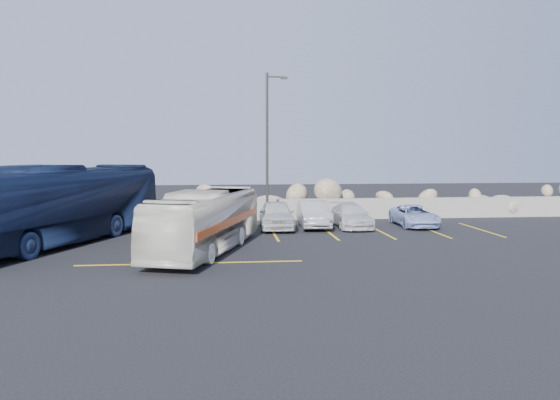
{
  "coord_description": "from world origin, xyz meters",
  "views": [
    {
      "loc": [
        0.18,
        -19.07,
        3.99
      ],
      "look_at": [
        2.6,
        4.0,
        1.88
      ],
      "focal_mm": 35.0,
      "sensor_mm": 36.0,
      "label": 1
    }
  ],
  "objects": [
    {
      "name": "car_a",
      "position": [
        2.88,
        8.45,
        0.72
      ],
      "size": [
        1.88,
        4.3,
        1.44
      ],
      "primitive_type": "imported",
      "rotation": [
        0.0,
        0.0,
        -0.04
      ],
      "color": "silver",
      "rests_on": "ground"
    },
    {
      "name": "car_c",
      "position": [
        6.79,
        8.57,
        0.6
      ],
      "size": [
        1.72,
        4.12,
        1.19
      ],
      "primitive_type": "imported",
      "rotation": [
        0.0,
        0.0,
        0.01
      ],
      "color": "silver",
      "rests_on": "ground"
    },
    {
      "name": "vintage_bus",
      "position": [
        -0.5,
        2.44,
        1.22
      ],
      "size": [
        4.56,
        9.01,
        2.45
      ],
      "primitive_type": "imported",
      "rotation": [
        0.0,
        0.0,
        -0.3
      ],
      "color": "silver",
      "rests_on": "ground"
    },
    {
      "name": "ground",
      "position": [
        0.0,
        0.0,
        0.0
      ],
      "size": [
        90.0,
        90.0,
        0.0
      ],
      "primitive_type": "plane",
      "color": "black",
      "rests_on": "ground"
    },
    {
      "name": "parking_lines",
      "position": [
        4.64,
        5.57,
        0.01
      ],
      "size": [
        18.16,
        9.36,
        0.01
      ],
      "color": "gold",
      "rests_on": "ground"
    },
    {
      "name": "car_b",
      "position": [
        4.85,
        8.75,
        0.67
      ],
      "size": [
        1.6,
        4.15,
        1.35
      ],
      "primitive_type": "imported",
      "rotation": [
        0.0,
        0.0,
        -0.04
      ],
      "color": "#A5A5AA",
      "rests_on": "ground"
    },
    {
      "name": "car_d",
      "position": [
        10.22,
        8.6,
        0.55
      ],
      "size": [
        1.96,
        4.04,
        1.11
      ],
      "primitive_type": "imported",
      "rotation": [
        0.0,
        0.0,
        -0.03
      ],
      "color": "#9AADDB",
      "rests_on": "ground"
    },
    {
      "name": "riprap_pile",
      "position": [
        0.0,
        13.2,
        1.3
      ],
      "size": [
        54.0,
        2.8,
        2.6
      ],
      "primitive_type": null,
      "color": "#867158",
      "rests_on": "ground"
    },
    {
      "name": "tour_coach",
      "position": [
        -6.88,
        4.86,
        1.69
      ],
      "size": [
        7.21,
        12.34,
        3.39
      ],
      "primitive_type": "imported",
      "rotation": [
        0.0,
        0.0,
        -0.39
      ],
      "color": "#101A36",
      "rests_on": "ground"
    },
    {
      "name": "seawall",
      "position": [
        0.0,
        12.0,
        0.6
      ],
      "size": [
        60.0,
        0.4,
        1.2
      ],
      "primitive_type": "cube",
      "color": "gray",
      "rests_on": "ground"
    },
    {
      "name": "lamppost",
      "position": [
        2.56,
        9.5,
        4.3
      ],
      "size": [
        1.14,
        0.18,
        8.0
      ],
      "color": "#32302D",
      "rests_on": "ground"
    }
  ]
}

